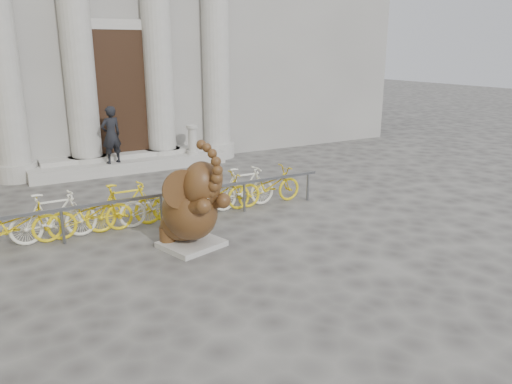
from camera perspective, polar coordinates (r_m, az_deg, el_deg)
ground at (r=7.97m, az=5.49°, el=-11.45°), size 80.00×80.00×0.00m
entrance_steps at (r=16.07m, az=-14.14°, el=3.10°), size 6.00×1.20×0.36m
elephant_statue at (r=9.45m, az=-7.39°, el=-1.94°), size 1.39×1.67×2.11m
bike_rack at (r=10.98m, az=-11.20°, el=-1.00°), size 8.00×0.53×1.00m
pedestrian at (r=15.39m, az=-16.23°, el=6.29°), size 0.70×0.55×1.69m
balustrade_post at (r=16.30m, az=-7.28°, el=5.85°), size 0.39×0.39×0.94m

